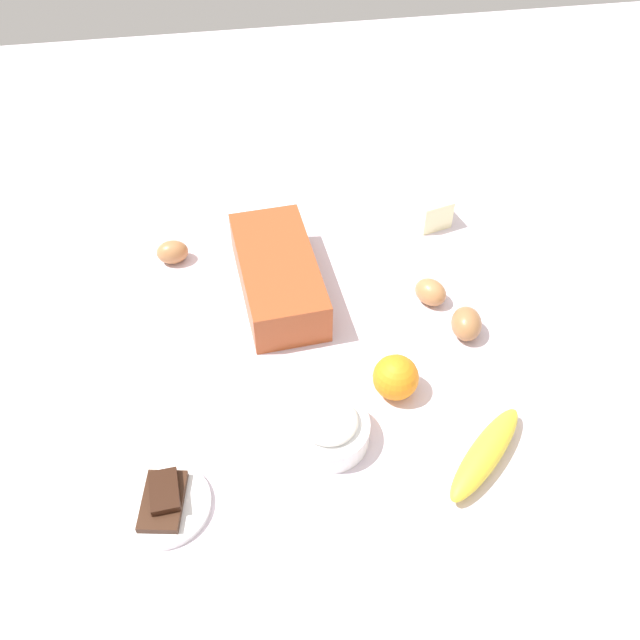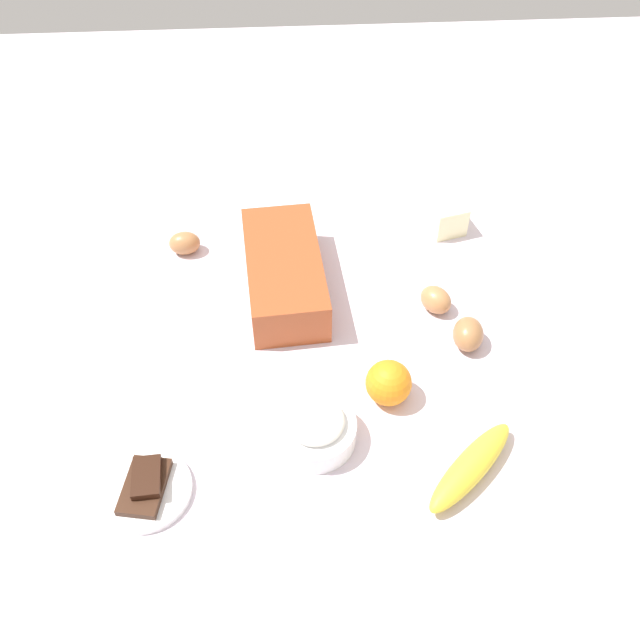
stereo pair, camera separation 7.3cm
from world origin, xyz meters
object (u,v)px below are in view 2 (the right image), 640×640
Objects in this scene: butter_block at (444,213)px; chocolate_plate at (146,488)px; banana at (471,467)px; orange_fruit at (389,383)px; loaf_pan at (284,272)px; egg_beside_bowl at (468,334)px; flour_bowl at (315,428)px; egg_near_butter at (436,300)px; egg_loose at (185,243)px.

butter_block is 0.69× the size of chocolate_plate.
banana is 2.63× the size of orange_fruit.
loaf_pan is 0.47m from banana.
butter_block is at bearing -3.09° from egg_beside_bowl.
orange_fruit is (-0.25, -0.15, -0.01)m from loaf_pan.
flour_bowl is 0.32m from egg_beside_bowl.
flour_bowl is 0.23m from banana.
chocolate_plate is at bearing 115.70° from egg_beside_bowl.
egg_near_butter is (0.19, -0.11, -0.01)m from orange_fruit.
egg_loose is (0.44, 0.22, -0.01)m from flour_bowl.
banana reaches higher than chocolate_plate.
loaf_pan is 2.38× the size of flour_bowl.
butter_block is (0.16, -0.32, -0.01)m from loaf_pan.
banana is 0.33m from egg_near_butter.
loaf_pan is at bearing 63.13° from egg_beside_bowl.
egg_beside_bowl reaches higher than chocolate_plate.
butter_block is 0.76m from chocolate_plate.
banana is 2.11× the size of butter_block.
egg_beside_bowl is at bearing -64.30° from chocolate_plate.
banana is at bearing -90.03° from chocolate_plate.
egg_near_butter reaches higher than banana.
egg_loose is at bearing 95.43° from butter_block.
loaf_pan is at bearing 32.60° from banana.
egg_near_butter is at bearing -30.30° from orange_fruit.
loaf_pan reaches higher than banana.
flour_bowl is 2.06× the size of egg_loose.
orange_fruit reaches higher than butter_block.
butter_block is 1.38× the size of egg_beside_bowl.
egg_loose is 0.51m from chocolate_plate.
flour_bowl is (-0.32, -0.04, -0.01)m from loaf_pan.
loaf_pan reaches higher than butter_block.
egg_near_butter reaches higher than chocolate_plate.
flour_bowl is 0.14m from orange_fruit.
flour_bowl is at bearing -152.88° from egg_loose.
orange_fruit is 0.22m from egg_near_butter.
banana is at bearing -108.50° from flour_bowl.
egg_near_butter is 0.09m from egg_beside_bowl.
egg_loose is (0.11, 0.19, -0.02)m from loaf_pan.
loaf_pan is at bearing 31.28° from orange_fruit.
banana is (-0.40, -0.25, -0.02)m from loaf_pan.
banana is at bearing -139.12° from egg_loose.
butter_block is 1.52× the size of egg_loose.
banana is 1.46× the size of chocolate_plate.
egg_near_butter is at bearing -108.81° from loaf_pan.
egg_near_butter is at bearing -111.83° from egg_loose.
butter_block is at bearing -67.60° from loaf_pan.
butter_block reaches higher than egg_beside_bowl.
banana is at bearing -151.71° from loaf_pan.
egg_beside_bowl is at bearing -118.48° from egg_loose.
orange_fruit is 0.18m from egg_beside_bowl.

